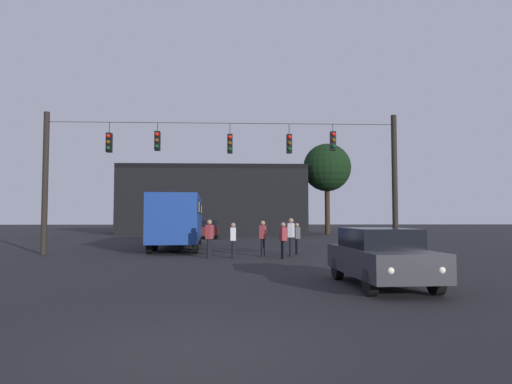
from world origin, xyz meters
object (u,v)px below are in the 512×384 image
object	(u,v)px
city_bus	(179,216)
pedestrian_trailing	(291,234)
car_near_right	(381,256)
pedestrian_near_bus	(263,236)
pedestrian_far_side	(233,238)
car_far_left	(207,229)
pedestrian_crossing_center	(283,238)
tree_left_silhouette	(327,168)
pedestrian_crossing_left	(297,237)
pedestrian_crossing_right	(209,236)

from	to	relation	value
city_bus	pedestrian_trailing	bearing A→B (deg)	-44.68
city_bus	car_near_right	xyz separation A→B (m)	(7.22, -15.30, -1.07)
pedestrian_near_bus	pedestrian_trailing	size ratio (longest dim) A/B	0.93
pedestrian_trailing	pedestrian_far_side	world-z (taller)	pedestrian_trailing
pedestrian_far_side	pedestrian_near_bus	bearing A→B (deg)	26.98
car_far_left	pedestrian_crossing_center	bearing A→B (deg)	-76.90
city_bus	pedestrian_crossing_center	distance (m)	9.07
car_far_left	tree_left_silhouette	distance (m)	16.41
pedestrian_far_side	pedestrian_trailing	bearing A→B (deg)	16.74
pedestrian_crossing_left	pedestrian_crossing_center	bearing A→B (deg)	-111.06
car_near_right	tree_left_silhouette	distance (m)	37.71
car_far_left	pedestrian_crossing_right	bearing A→B (deg)	-86.10
pedestrian_near_bus	pedestrian_crossing_right	bearing A→B (deg)	-164.23
city_bus	pedestrian_crossing_center	xyz separation A→B (m)	(5.47, -7.17, -0.97)
pedestrian_far_side	tree_left_silhouette	bearing A→B (deg)	70.70
pedestrian_crossing_center	pedestrian_near_bus	xyz separation A→B (m)	(-0.83, 1.15, 0.04)
city_bus	pedestrian_crossing_right	distance (m)	7.12
pedestrian_near_bus	pedestrian_far_side	size ratio (longest dim) A/B	1.06
pedestrian_crossing_center	pedestrian_trailing	distance (m)	1.36
car_far_left	pedestrian_crossing_right	distance (m)	19.20
pedestrian_near_bus	tree_left_silhouette	distance (m)	29.36
tree_left_silhouette	pedestrian_crossing_center	bearing A→B (deg)	-104.99
pedestrian_near_bus	city_bus	bearing A→B (deg)	127.63
car_near_right	pedestrian_crossing_center	world-z (taller)	pedestrian_crossing_center
car_far_left	pedestrian_far_side	bearing A→B (deg)	-82.96
city_bus	pedestrian_crossing_right	size ratio (longest dim) A/B	6.52
car_near_right	car_far_left	world-z (taller)	same
pedestrian_trailing	city_bus	bearing A→B (deg)	135.32
pedestrian_crossing_right	pedestrian_near_bus	xyz separation A→B (m)	(2.43, 0.69, -0.03)
car_far_left	pedestrian_crossing_left	bearing A→B (deg)	-72.26
pedestrian_trailing	pedestrian_crossing_right	bearing A→B (deg)	-167.97
pedestrian_crossing_left	pedestrian_crossing_center	size ratio (longest dim) A/B	0.96
pedestrian_near_bus	tree_left_silhouette	xyz separation A→B (m)	(8.48, 27.43, 6.17)
pedestrian_far_side	car_far_left	bearing A→B (deg)	97.04
pedestrian_trailing	pedestrian_crossing_center	bearing A→B (deg)	-111.59
pedestrian_crossing_center	tree_left_silhouette	world-z (taller)	tree_left_silhouette
pedestrian_crossing_right	pedestrian_trailing	xyz separation A→B (m)	(3.76, 0.80, 0.04)
tree_left_silhouette	car_near_right	bearing A→B (deg)	-99.13
car_near_right	pedestrian_near_bus	world-z (taller)	pedestrian_near_bus
pedestrian_trailing	tree_left_silhouette	world-z (taller)	tree_left_silhouette
car_far_left	tree_left_silhouette	bearing A→B (deg)	36.25
pedestrian_near_bus	pedestrian_crossing_left	bearing A→B (deg)	35.91
car_near_right	pedestrian_near_bus	xyz separation A→B (m)	(-2.58, 9.28, 0.14)
car_near_right	pedestrian_near_bus	bearing A→B (deg)	105.55
city_bus	pedestrian_crossing_left	distance (m)	8.03
pedestrian_crossing_right	pedestrian_far_side	size ratio (longest dim) A/B	1.09
pedestrian_crossing_left	car_near_right	bearing A→B (deg)	-85.57
pedestrian_crossing_right	pedestrian_crossing_center	bearing A→B (deg)	-8.06
pedestrian_crossing_left	city_bus	bearing A→B (deg)	143.49
pedestrian_crossing_right	pedestrian_near_bus	distance (m)	2.52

